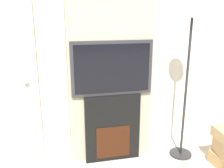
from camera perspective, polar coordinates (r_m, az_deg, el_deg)
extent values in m
cube|color=silver|center=(3.23, -1.48, 8.15)|extent=(6.00, 0.06, 2.70)
cube|color=tan|center=(3.03, -0.73, 7.62)|extent=(1.01, 0.36, 2.70)
cube|color=black|center=(3.14, 0.00, -9.79)|extent=(0.68, 0.14, 0.85)
cube|color=#33160A|center=(3.15, 0.29, -13.16)|extent=(0.42, 0.01, 0.41)
cube|color=#2D2D33|center=(2.89, 0.00, 3.65)|extent=(0.96, 0.06, 0.64)
cube|color=black|center=(2.86, 0.14, 3.51)|extent=(0.88, 0.01, 0.56)
cylinder|color=#262628|center=(3.51, 15.37, -15.09)|extent=(0.28, 0.28, 0.03)
cylinder|color=#262628|center=(3.16, 16.53, -1.39)|extent=(0.03, 0.03, 1.72)
cone|color=#B7B2A3|center=(3.02, 17.94, 15.28)|extent=(0.23, 0.23, 0.10)
sphere|color=silver|center=(3.18, -19.00, 0.44)|extent=(0.06, 0.06, 0.06)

